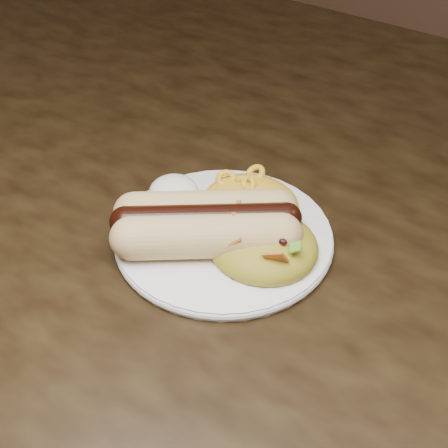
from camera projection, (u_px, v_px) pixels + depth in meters
The scene contains 7 objects.
table at pixel (367, 287), 0.67m from camera, with size 1.60×0.90×0.75m.
plate at pixel (224, 236), 0.58m from camera, with size 0.20×0.20×0.01m, color white.
hotdog at pixel (206, 223), 0.55m from camera, with size 0.13×0.14×0.04m.
mac_and_cheese at pixel (251, 191), 0.59m from camera, with size 0.10×0.09×0.04m, color yellow.
sour_cream at pixel (173, 187), 0.60m from camera, with size 0.05×0.05×0.03m, color white.
taco_salad at pixel (264, 237), 0.55m from camera, with size 0.10×0.09×0.04m.
fork at pixel (250, 236), 0.58m from camera, with size 0.02×0.13×0.00m, color silver.
Camera 1 is at (0.14, -0.47, 1.14)m, focal length 50.00 mm.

